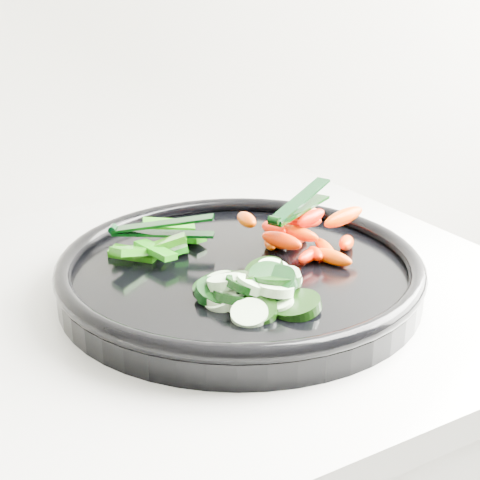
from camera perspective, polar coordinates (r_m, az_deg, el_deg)
veggie_tray at (r=0.69m, az=0.00°, el=-2.67°), size 0.42×0.42×0.04m
cucumber_pile at (r=0.62m, az=0.80°, el=-4.29°), size 0.11×0.13×0.04m
carrot_pile at (r=0.73m, az=5.16°, el=0.57°), size 0.14×0.16×0.05m
pepper_pile at (r=0.72m, az=-7.28°, el=-0.52°), size 0.12×0.11×0.04m
tong_carrot at (r=0.72m, az=5.04°, el=2.96°), size 0.11×0.06×0.02m
tong_pepper at (r=0.72m, az=-6.87°, el=0.97°), size 0.10×0.07×0.02m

